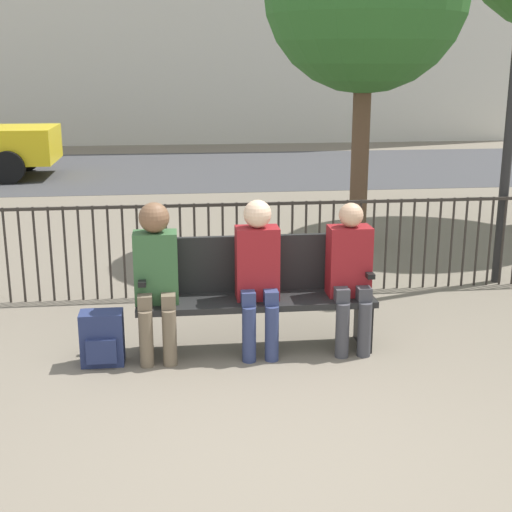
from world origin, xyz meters
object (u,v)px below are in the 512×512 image
seated_person_0 (156,271)px  seated_person_2 (350,270)px  park_bench (255,289)px  backpack (102,339)px  seated_person_1 (258,269)px

seated_person_0 → seated_person_2: bearing=-0.1°
park_bench → seated_person_0: (-0.79, -0.13, 0.21)m
seated_person_2 → backpack: (-1.98, -0.09, -0.47)m
park_bench → seated_person_1: 0.24m
park_bench → backpack: park_bench is taller
seated_person_0 → backpack: bearing=-167.6°
park_bench → seated_person_1: seated_person_1 is taller
park_bench → seated_person_0: bearing=-170.8°
seated_person_1 → seated_person_2: bearing=-0.2°
seated_person_2 → backpack: seated_person_2 is taller
park_bench → backpack: bearing=-169.7°
park_bench → backpack: 1.27m
park_bench → seated_person_1: (0.01, -0.13, 0.21)m
park_bench → backpack: (-1.22, -0.22, -0.29)m
seated_person_0 → seated_person_2: seated_person_0 is taller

